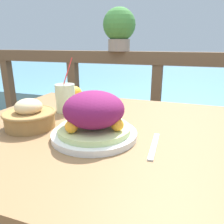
{
  "coord_description": "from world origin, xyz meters",
  "views": [
    {
      "loc": [
        0.2,
        -0.69,
        1.01
      ],
      "look_at": [
        -0.04,
        0.02,
        0.78
      ],
      "focal_mm": 35.0,
      "sensor_mm": 36.0,
      "label": 1
    }
  ],
  "objects_px": {
    "drink_glass": "(65,98)",
    "bread_basket": "(30,116)",
    "salad_plate": "(94,118)",
    "potted_plant": "(119,28)"
  },
  "relations": [
    {
      "from": "salad_plate",
      "to": "drink_glass",
      "type": "distance_m",
      "value": 0.33
    },
    {
      "from": "drink_glass",
      "to": "bread_basket",
      "type": "xyz_separation_m",
      "value": [
        -0.02,
        -0.22,
        -0.02
      ]
    },
    {
      "from": "drink_glass",
      "to": "potted_plant",
      "type": "height_order",
      "value": "potted_plant"
    },
    {
      "from": "drink_glass",
      "to": "bread_basket",
      "type": "distance_m",
      "value": 0.22
    },
    {
      "from": "drink_glass",
      "to": "bread_basket",
      "type": "height_order",
      "value": "drink_glass"
    },
    {
      "from": "potted_plant",
      "to": "drink_glass",
      "type": "bearing_deg",
      "value": -91.08
    },
    {
      "from": "bread_basket",
      "to": "salad_plate",
      "type": "bearing_deg",
      "value": -1.04
    },
    {
      "from": "salad_plate",
      "to": "bread_basket",
      "type": "relative_size",
      "value": 1.49
    },
    {
      "from": "salad_plate",
      "to": "potted_plant",
      "type": "relative_size",
      "value": 0.94
    },
    {
      "from": "drink_glass",
      "to": "bread_basket",
      "type": "bearing_deg",
      "value": -95.31
    }
  ]
}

